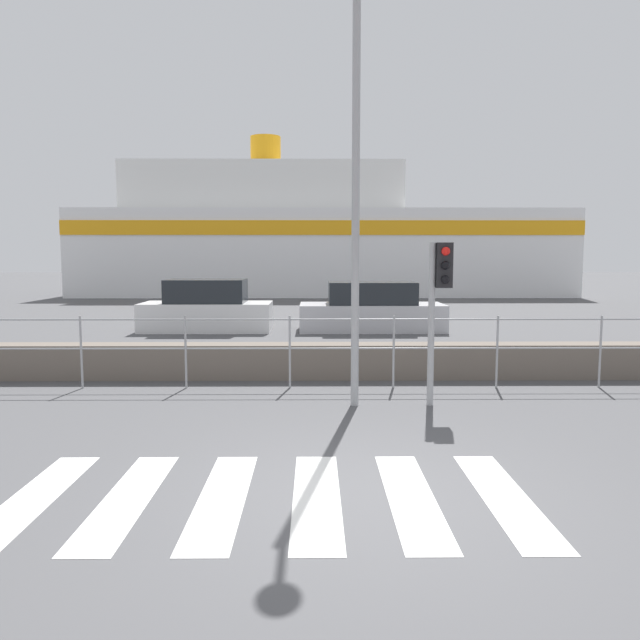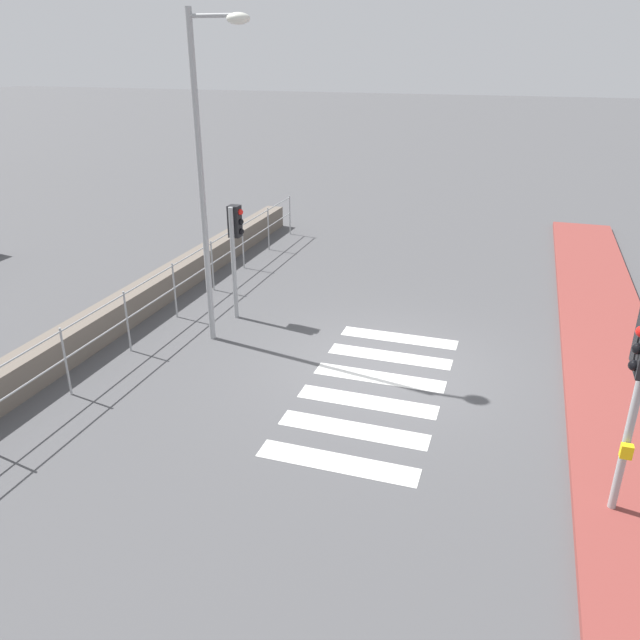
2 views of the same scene
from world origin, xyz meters
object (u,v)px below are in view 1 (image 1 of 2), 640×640
parked_car_silver (372,310)px  traffic_light_far (439,286)px  streetlamp (357,149)px  ferry_boat (311,241)px  parked_car_white (207,309)px

parked_car_silver → traffic_light_far: bearing=-89.2°
streetlamp → parked_car_silver: size_ratio=1.41×
ferry_boat → streetlamp: bearing=-88.4°
traffic_light_far → streetlamp: (-1.28, -0.21, 2.00)m
streetlamp → parked_car_silver: streetlamp is taller
traffic_light_far → parked_car_silver: bearing=90.8°
streetlamp → ferry_boat: ferry_boat is taller
traffic_light_far → parked_car_white: size_ratio=0.63×
parked_car_silver → streetlamp: bearing=-96.6°
traffic_light_far → ferry_boat: size_ratio=0.09×
ferry_boat → parked_car_silver: bearing=-84.1°
streetlamp → parked_car_silver: bearing=83.4°
parked_car_white → parked_car_silver: bearing=-0.0°
streetlamp → parked_car_white: streetlamp is taller
ferry_boat → parked_car_silver: size_ratio=6.38×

